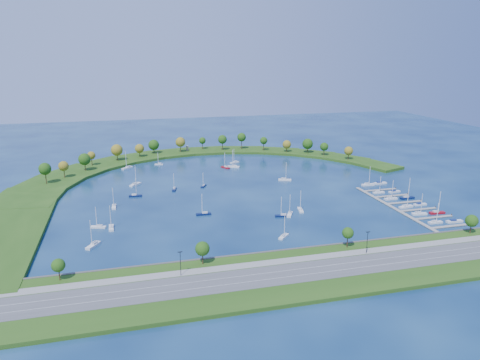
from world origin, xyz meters
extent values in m
plane|color=#081F48|center=(0.00, 0.00, 0.00)|extent=(700.00, 700.00, 0.00)
cube|color=#264D14|center=(0.00, -124.00, 0.80)|extent=(420.00, 42.00, 1.60)
cube|color=#474442|center=(0.00, -102.50, 0.90)|extent=(420.00, 1.20, 1.80)
cube|color=#515154|center=(0.00, -124.00, 1.66)|extent=(420.00, 16.00, 0.12)
cube|color=gray|center=(0.00, -113.00, 1.66)|extent=(420.00, 5.00, 0.12)
cube|color=silver|center=(0.00, -126.50, 1.73)|extent=(420.00, 0.15, 0.02)
cube|color=silver|center=(0.00, -121.50, 1.73)|extent=(420.00, 0.15, 0.02)
cylinder|color=#382314|center=(-95.00, -107.00, 4.05)|extent=(0.56, 0.56, 4.90)
sphere|color=#294E13|center=(-95.00, -107.00, 7.54)|extent=(5.20, 5.20, 5.20)
cylinder|color=#382314|center=(-40.00, -107.00, 4.22)|extent=(0.56, 0.56, 5.25)
sphere|color=#294E13|center=(-40.00, -107.00, 8.05)|extent=(6.00, 6.00, 6.00)
cylinder|color=#382314|center=(25.00, -107.00, 4.40)|extent=(0.56, 0.56, 5.60)
sphere|color=#294E13|center=(25.00, -107.00, 8.24)|extent=(5.20, 5.20, 5.20)
cylinder|color=#382314|center=(90.00, -107.00, 4.05)|extent=(0.56, 0.56, 4.90)
sphere|color=#294E13|center=(90.00, -107.00, 7.70)|extent=(6.00, 6.00, 6.00)
cylinder|color=black|center=(-50.00, -115.00, 6.60)|extent=(0.24, 0.24, 10.00)
cylinder|color=black|center=(30.00, -115.00, 6.60)|extent=(0.24, 0.24, 10.00)
cube|color=#264D14|center=(-126.75, 7.81, 1.00)|extent=(43.73, 48.72, 2.00)
cube|color=#264D14|center=(-118.83, 37.57, 1.00)|extent=(50.23, 54.30, 2.00)
cube|color=#264D14|center=(-104.03, 64.58, 1.00)|extent=(54.07, 56.09, 2.00)
cube|color=#264D14|center=(-83.21, 87.27, 1.00)|extent=(55.20, 54.07, 2.00)
cube|color=#264D14|center=(-57.57, 104.32, 1.00)|extent=(53.65, 48.47, 2.00)
cube|color=#264D14|center=(-28.60, 114.76, 1.00)|extent=(49.62, 39.75, 2.00)
cube|color=#264D14|center=(2.03, 117.98, 1.00)|extent=(44.32, 29.96, 2.00)
cube|color=#264D14|center=(32.54, 113.79, 1.00)|extent=(49.49, 38.05, 2.00)
cube|color=#264D14|center=(61.17, 102.44, 1.00)|extent=(51.13, 44.12, 2.00)
cube|color=#264D14|center=(86.25, 84.58, 1.00)|extent=(49.19, 47.96, 2.00)
cube|color=#264D14|center=(106.34, 61.24, 1.00)|extent=(43.90, 49.49, 2.00)
cube|color=#264D14|center=(120.28, 33.78, 1.00)|extent=(35.67, 48.74, 2.00)
cube|color=#264D14|center=(-126.75, -47.59, 0.95)|extent=(36.00, 130.81, 1.90)
cylinder|color=#382314|center=(-119.54, 35.64, 6.25)|extent=(0.56, 0.56, 8.50)
sphere|color=#294E13|center=(-119.54, 35.64, 12.12)|extent=(8.07, 8.07, 8.07)
cylinder|color=#382314|center=(-109.62, 48.80, 5.44)|extent=(0.56, 0.56, 6.88)
sphere|color=brown|center=(-109.62, 48.80, 10.26)|extent=(6.92, 6.92, 6.92)
cylinder|color=#382314|center=(-96.98, 65.76, 5.43)|extent=(0.56, 0.56, 6.85)
sphere|color=#294E13|center=(-96.98, 65.76, 10.61)|extent=(8.81, 8.81, 8.81)
cylinder|color=#382314|center=(-93.11, 81.74, 5.31)|extent=(0.56, 0.56, 6.61)
sphere|color=brown|center=(-93.11, 81.74, 9.85)|extent=(6.18, 6.18, 6.18)
cylinder|color=#382314|center=(-74.16, 93.89, 5.39)|extent=(0.56, 0.56, 6.77)
sphere|color=brown|center=(-74.16, 93.89, 10.63)|extent=(9.31, 9.31, 9.31)
cylinder|color=#382314|center=(-55.99, 103.62, 4.74)|extent=(0.56, 0.56, 5.48)
sphere|color=brown|center=(-55.99, 103.62, 9.01)|extent=(7.63, 7.63, 7.63)
cylinder|color=#382314|center=(-43.53, 113.97, 4.83)|extent=(0.56, 0.56, 5.66)
sphere|color=#294E13|center=(-43.53, 113.97, 9.50)|extent=(9.20, 9.20, 9.20)
cylinder|color=#382314|center=(-20.47, 113.86, 5.62)|extent=(0.56, 0.56, 7.23)
sphere|color=brown|center=(-20.47, 113.86, 10.94)|extent=(8.54, 8.54, 8.54)
cylinder|color=#382314|center=(0.34, 121.67, 5.31)|extent=(0.56, 0.56, 6.62)
sphere|color=#294E13|center=(0.34, 121.67, 9.84)|extent=(6.07, 6.07, 6.07)
cylinder|color=#382314|center=(16.97, 113.12, 6.04)|extent=(0.56, 0.56, 8.08)
sphere|color=#294E13|center=(16.97, 113.12, 11.66)|extent=(7.93, 7.93, 7.93)
cylinder|color=#382314|center=(34.74, 113.36, 6.64)|extent=(0.56, 0.56, 9.27)
sphere|color=#294E13|center=(34.74, 113.36, 12.85)|extent=(7.88, 7.88, 7.88)
cylinder|color=#382314|center=(52.02, 101.92, 5.83)|extent=(0.56, 0.56, 7.66)
sphere|color=#294E13|center=(52.02, 101.92, 10.98)|extent=(6.60, 6.60, 6.60)
cylinder|color=#382314|center=(69.78, 90.89, 4.59)|extent=(0.56, 0.56, 5.19)
sphere|color=brown|center=(69.78, 90.89, 8.69)|extent=(7.51, 7.51, 7.51)
cylinder|color=#382314|center=(86.10, 83.26, 4.99)|extent=(0.56, 0.56, 5.98)
sphere|color=#294E13|center=(86.10, 83.26, 9.82)|extent=(9.20, 9.20, 9.20)
cylinder|color=#382314|center=(95.45, 69.69, 5.06)|extent=(0.56, 0.56, 6.12)
sphere|color=#294E13|center=(95.45, 69.69, 9.52)|extent=(7.04, 7.04, 7.04)
cylinder|color=#382314|center=(108.18, 50.62, 4.83)|extent=(0.56, 0.56, 5.67)
sphere|color=brown|center=(108.18, 50.62, 9.10)|extent=(7.19, 7.19, 7.19)
cylinder|color=gray|center=(-13.77, 119.31, 3.96)|extent=(2.20, 2.20, 3.92)
cylinder|color=gray|center=(-13.77, 119.31, 6.07)|extent=(2.60, 2.60, 0.30)
cube|color=gray|center=(78.00, -61.00, 0.35)|extent=(2.20, 82.00, 0.40)
cube|color=gray|center=(90.10, -94.00, 0.35)|extent=(22.00, 2.00, 0.40)
cylinder|color=#382314|center=(101.00, -94.00, 0.60)|extent=(0.36, 0.36, 1.60)
cube|color=gray|center=(90.10, -80.80, 0.35)|extent=(22.00, 2.00, 0.40)
cylinder|color=#382314|center=(101.00, -80.80, 0.60)|extent=(0.36, 0.36, 1.60)
cube|color=gray|center=(90.10, -67.60, 0.35)|extent=(22.00, 2.00, 0.40)
cylinder|color=#382314|center=(101.00, -67.60, 0.60)|extent=(0.36, 0.36, 1.60)
cube|color=gray|center=(90.10, -54.40, 0.35)|extent=(22.00, 2.00, 0.40)
cylinder|color=#382314|center=(101.00, -54.40, 0.60)|extent=(0.36, 0.36, 1.60)
cube|color=gray|center=(90.10, -41.20, 0.35)|extent=(22.00, 2.00, 0.40)
cylinder|color=#382314|center=(101.00, -41.20, 0.60)|extent=(0.36, 0.36, 1.60)
cube|color=gray|center=(90.10, -28.00, 0.35)|extent=(22.00, 2.00, 0.40)
cylinder|color=#382314|center=(101.00, -28.00, 0.60)|extent=(0.36, 0.36, 1.60)
cube|color=#0A1742|center=(-63.37, -1.69, 0.47)|extent=(8.05, 3.07, 0.94)
cube|color=silver|center=(-64.16, -1.60, 1.27)|extent=(2.91, 1.84, 0.66)
cylinder|color=silver|center=(-62.75, -1.76, 6.25)|extent=(0.32, 0.32, 10.61)
cube|color=white|center=(-76.00, -20.24, 0.49)|extent=(2.47, 8.26, 0.99)
cube|color=silver|center=(-75.98, -19.42, 1.33)|extent=(1.67, 2.91, 0.69)
cylinder|color=silver|center=(-76.01, -20.90, 6.53)|extent=(0.32, 0.32, 11.09)
cube|color=white|center=(-84.70, -73.74, 0.53)|extent=(6.72, 8.84, 1.06)
cube|color=silver|center=(-84.24, -72.98, 1.43)|extent=(3.09, 3.54, 0.74)
cylinder|color=silver|center=(-85.06, -74.34, 7.03)|extent=(0.32, 0.32, 11.93)
cube|color=white|center=(3.00, -85.60, 0.45)|extent=(6.77, 6.78, 0.90)
cube|color=silver|center=(2.47, -86.13, 1.21)|extent=(2.89, 2.89, 0.63)
cylinder|color=silver|center=(3.42, -85.18, 5.95)|extent=(0.32, 0.32, 10.10)
cube|color=white|center=(-42.37, 78.92, 0.40)|extent=(6.89, 3.52, 0.80)
cube|color=silver|center=(-41.73, 78.74, 1.07)|extent=(2.58, 1.86, 0.56)
cylinder|color=silver|center=(-42.88, 79.05, 5.27)|extent=(0.32, 0.32, 8.95)
cube|color=white|center=(-77.02, -53.26, 0.49)|extent=(2.35, 8.24, 0.99)
cube|color=silver|center=(-77.01, -54.08, 1.33)|extent=(1.63, 2.89, 0.69)
cylinder|color=silver|center=(-77.02, -52.60, 6.54)|extent=(0.32, 0.32, 11.10)
cube|color=#0A1742|center=(-38.60, 6.27, 0.46)|extent=(3.81, 7.96, 0.92)
cube|color=silver|center=(-38.43, 7.02, 1.24)|extent=(2.07, 2.95, 0.64)
cylinder|color=silver|center=(-38.74, 5.68, 6.10)|extent=(0.32, 0.32, 10.35)
cube|color=#0A1742|center=(-19.00, 8.97, 0.39)|extent=(4.85, 6.63, 0.79)
cube|color=silver|center=(-18.67, 9.54, 1.07)|extent=(2.26, 2.64, 0.55)
cylinder|color=silver|center=(-19.26, 8.51, 5.23)|extent=(0.32, 0.32, 8.88)
cube|color=maroon|center=(6.35, 54.95, 0.49)|extent=(6.08, 8.30, 0.99)
cube|color=silver|center=(6.76, 54.23, 1.33)|extent=(2.83, 3.30, 0.69)
cylinder|color=silver|center=(6.02, 55.52, 6.55)|extent=(0.32, 0.32, 11.12)
cube|color=white|center=(-83.42, -50.37, 0.46)|extent=(7.92, 4.38, 0.92)
cube|color=silver|center=(-82.69, -50.60, 1.24)|extent=(3.00, 2.24, 0.64)
cylinder|color=silver|center=(-84.00, -50.18, 6.07)|extent=(0.32, 0.32, 10.30)
cube|color=white|center=(12.97, 55.39, 0.57)|extent=(9.69, 6.87, 1.15)
cube|color=silver|center=(13.82, 54.94, 1.55)|extent=(3.83, 3.23, 0.80)
cylinder|color=silver|center=(12.30, 55.75, 7.60)|extent=(0.32, 0.32, 12.91)
cube|color=white|center=(-62.55, 23.72, 0.57)|extent=(8.24, 8.83, 1.13)
cube|color=silver|center=(-63.17, 23.01, 1.53)|extent=(3.58, 3.70, 0.79)
cylinder|color=silver|center=(-62.05, 24.29, 7.51)|extent=(0.32, 0.32, 12.75)
cube|color=#0A1742|center=(-28.64, -44.87, 0.49)|extent=(8.24, 2.61, 0.98)
cube|color=silver|center=(-27.82, -44.90, 1.32)|extent=(2.92, 1.71, 0.68)
cylinder|color=silver|center=(-29.29, -44.84, 6.48)|extent=(0.32, 0.32, 11.00)
cube|color=white|center=(16.73, -57.35, 0.49)|extent=(5.91, 8.23, 0.98)
cube|color=silver|center=(17.12, -56.64, 1.32)|extent=(2.77, 3.26, 0.68)
cylinder|color=silver|center=(16.42, -57.92, 6.47)|extent=(0.32, 0.32, 10.99)
cube|color=white|center=(-66.99, 72.15, 0.57)|extent=(8.79, 8.31, 1.14)
cube|color=silver|center=(-66.29, 72.79, 1.53)|extent=(3.70, 3.60, 0.79)
cylinder|color=silver|center=(-67.55, 71.64, 7.52)|extent=(0.32, 0.32, 12.77)
cube|color=white|center=(25.09, -52.08, 0.48)|extent=(3.88, 8.36, 0.97)
cube|color=silver|center=(24.92, -52.87, 1.31)|extent=(2.13, 3.09, 0.68)
cylinder|color=silver|center=(25.22, -51.45, 6.42)|extent=(0.32, 0.32, 10.90)
cube|color=#0A1742|center=(11.98, -58.36, 0.46)|extent=(7.95, 3.50, 0.92)
cube|color=silver|center=(12.74, -58.49, 1.25)|extent=(2.92, 1.97, 0.65)
cylinder|color=silver|center=(11.38, -58.25, 6.11)|extent=(0.32, 0.32, 10.38)
cube|color=white|center=(38.45, 9.74, 0.53)|extent=(9.17, 5.26, 1.06)
cube|color=silver|center=(37.62, 10.04, 1.43)|extent=(3.49, 2.66, 0.74)
cylinder|color=silver|center=(39.12, 9.51, 7.03)|extent=(0.32, 0.32, 11.94)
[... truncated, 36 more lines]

